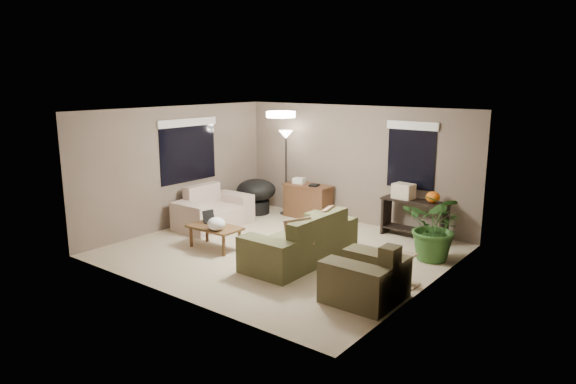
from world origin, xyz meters
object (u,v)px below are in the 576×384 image
Objects in this scene: armchair at (366,279)px; desk at (308,201)px; houseplant at (436,234)px; console_table at (414,216)px; loveseat at (213,212)px; cat_scratching_post at (407,272)px; coffee_table at (215,230)px; main_sofa at (303,244)px; floor_lamp at (286,145)px; papasan_chair at (256,194)px.

armchair reaches higher than desk.
console_table is at bearing 130.42° from houseplant.
loveseat is 4.12m from console_table.
loveseat reaches higher than cat_scratching_post.
coffee_table is 2.80m from desk.
main_sofa is 2.82m from desk.
cat_scratching_post is at bearing -28.98° from floor_lamp.
loveseat is 4.58m from armchair.
main_sofa reaches higher than cat_scratching_post.
cat_scratching_post is (4.63, -0.48, -0.08)m from loveseat.
houseplant reaches higher than console_table.
desk is at bearing 56.14° from loveseat.
armchair is 3.29m from coffee_table.
floor_lamp reaches higher than papasan_chair.
loveseat is at bearing -91.48° from papasan_chair.
armchair is at bearing -4.93° from coffee_table.
coffee_table is at bearing -151.46° from houseplant.
loveseat is 1.37m from papasan_chair.
armchair is at bearing -16.51° from loveseat.
desk is 0.85× the size of console_table.
papasan_chair is (0.04, 1.36, 0.17)m from loveseat.
papasan_chair is 0.48× the size of floor_lamp.
main_sofa is 2.20× the size of armchair.
cat_scratching_post is at bearing -68.04° from console_table.
console_table is (0.94, 2.39, 0.14)m from main_sofa.
main_sofa is 1.87m from cat_scratching_post.
floor_lamp reaches higher than loveseat.
loveseat is at bearing 168.41° from main_sofa.
papasan_chair is at bearing 148.59° from armchair.
desk reaches higher than cat_scratching_post.
cat_scratching_post is (1.87, 0.08, -0.08)m from main_sofa.
desk is 2.51m from console_table.
desk is 1.36m from floor_lamp.
houseplant reaches higher than loveseat.
main_sofa is at bearing -141.48° from houseplant.
coffee_table is 3.90m from houseplant.
console_table is 2.60× the size of cat_scratching_post.
console_table reaches higher than coffee_table.
main_sofa is 1.71m from coffee_table.
armchair is 2.00× the size of cat_scratching_post.
console_table is 1.29m from houseplant.
loveseat is 1.60× the size of coffee_table.
coffee_table is 2.00× the size of cat_scratching_post.
cat_scratching_post is (3.52, 0.53, -0.14)m from coffee_table.
houseplant is at bearing 86.14° from armchair.
houseplant is (3.94, -0.90, -1.13)m from floor_lamp.
loveseat reaches higher than desk.
main_sofa reaches higher than papasan_chair.
main_sofa is at bearing -46.92° from floor_lamp.
armchair is 2.16m from houseplant.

